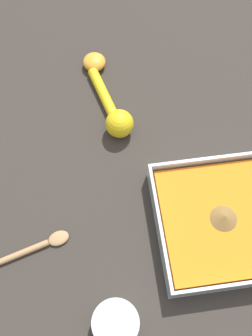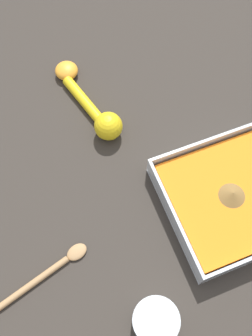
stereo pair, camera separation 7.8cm
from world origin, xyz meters
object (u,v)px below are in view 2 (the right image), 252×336
object	(u,v)px
spice_bowl	(156,321)
lemon_squeezer	(102,119)
square_dish	(230,199)
lemon_half	(67,71)
wooden_spoon	(46,274)

from	to	relation	value
spice_bowl	lemon_squeezer	xyz separation A→B (m)	(-0.41, 0.05, 0.01)
square_dish	lemon_half	world-z (taller)	square_dish
lemon_half	wooden_spoon	size ratio (longest dim) A/B	0.26
lemon_squeezer	lemon_half	bearing A→B (deg)	175.52
wooden_spoon	spice_bowl	bearing A→B (deg)	-59.19
lemon_squeezer	lemon_half	distance (m)	0.16
spice_bowl	square_dish	bearing A→B (deg)	124.49
wooden_spoon	lemon_squeezer	bearing A→B (deg)	36.67
square_dish	lemon_half	distance (m)	0.46
square_dish	lemon_squeezer	xyz separation A→B (m)	(-0.26, -0.17, 0.01)
spice_bowl	wooden_spoon	bearing A→B (deg)	-133.75
lemon_squeezer	wooden_spoon	distance (m)	0.33
square_dish	lemon_half	xyz separation A→B (m)	(-0.41, -0.20, -0.00)
square_dish	lemon_squeezer	world-z (taller)	lemon_squeezer
spice_bowl	lemon_squeezer	size ratio (longest dim) A/B	0.42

